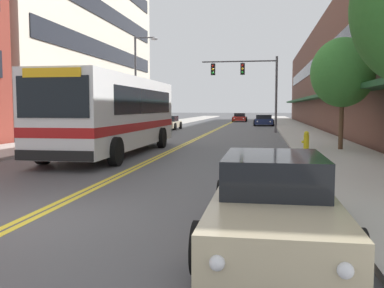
% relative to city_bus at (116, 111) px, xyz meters
% --- Properties ---
extents(ground_plane, '(240.00, 240.00, 0.00)m').
position_rel_city_bus_xyz_m(ground_plane, '(2.12, 26.18, -1.83)').
color(ground_plane, '#4C4C4F').
extents(sidewalk_left, '(3.53, 106.00, 0.12)m').
position_rel_city_bus_xyz_m(sidewalk_left, '(-5.14, 26.18, -1.77)').
color(sidewalk_left, '#B2ADA5').
rests_on(sidewalk_left, ground_plane).
extents(sidewalk_right, '(3.53, 106.00, 0.12)m').
position_rel_city_bus_xyz_m(sidewalk_right, '(9.38, 26.18, -1.77)').
color(sidewalk_right, '#B2ADA5').
rests_on(sidewalk_right, ground_plane).
extents(centre_line, '(0.34, 106.00, 0.01)m').
position_rel_city_bus_xyz_m(centre_line, '(2.12, 26.18, -1.83)').
color(centre_line, yellow).
rests_on(centre_line, ground_plane).
extents(storefront_row_right, '(9.10, 68.00, 10.16)m').
position_rel_city_bus_xyz_m(storefront_row_right, '(15.38, 26.18, 3.24)').
color(storefront_row_right, brown).
rests_on(storefront_row_right, ground_plane).
extents(city_bus, '(2.95, 11.14, 3.24)m').
position_rel_city_bus_xyz_m(city_bus, '(0.00, 0.00, 0.00)').
color(city_bus, silver).
rests_on(city_bus, ground_plane).
extents(car_silver_parked_left_near, '(2.07, 4.75, 1.40)m').
position_rel_city_bus_xyz_m(car_silver_parked_left_near, '(-2.23, 14.13, -1.18)').
color(car_silver_parked_left_near, '#B7B7BC').
rests_on(car_silver_parked_left_near, ground_plane).
extents(car_champagne_parked_left_far, '(2.00, 4.27, 1.24)m').
position_rel_city_bus_xyz_m(car_champagne_parked_left_far, '(-2.25, 20.61, -1.25)').
color(car_champagne_parked_left_far, beige).
rests_on(car_champagne_parked_left_far, ground_plane).
extents(car_beige_parked_right_foreground, '(1.97, 4.83, 1.28)m').
position_rel_city_bus_xyz_m(car_beige_parked_right_foreground, '(6.44, -11.30, -1.24)').
color(car_beige_parked_right_foreground, '#BCAD89').
rests_on(car_beige_parked_right_foreground, ground_plane).
extents(car_navy_parked_right_mid, '(2.21, 4.41, 1.20)m').
position_rel_city_bus_xyz_m(car_navy_parked_right_mid, '(6.43, 30.59, -1.26)').
color(car_navy_parked_right_mid, '#19234C').
rests_on(car_navy_parked_right_mid, ground_plane).
extents(car_red_moving_lead, '(2.05, 4.20, 1.21)m').
position_rel_city_bus_xyz_m(car_red_moving_lead, '(3.08, 43.72, -1.27)').
color(car_red_moving_lead, maroon).
rests_on(car_red_moving_lead, ground_plane).
extents(traffic_signal_mast, '(6.00, 0.38, 6.01)m').
position_rel_city_bus_xyz_m(traffic_signal_mast, '(5.23, 16.82, 2.46)').
color(traffic_signal_mast, '#47474C').
rests_on(traffic_signal_mast, ground_plane).
extents(street_lamp_left_far, '(1.83, 0.28, 7.32)m').
position_rel_city_bus_xyz_m(street_lamp_left_far, '(-2.94, 13.54, 2.51)').
color(street_lamp_left_far, '#47474C').
rests_on(street_lamp_left_far, ground_plane).
extents(street_tree_right_mid, '(2.80, 2.80, 4.97)m').
position_rel_city_bus_xyz_m(street_tree_right_mid, '(9.76, 2.32, 1.71)').
color(street_tree_right_mid, brown).
rests_on(street_tree_right_mid, sidewalk_right).
extents(fire_hydrant, '(0.31, 0.23, 0.90)m').
position_rel_city_bus_xyz_m(fire_hydrant, '(8.07, 0.45, -1.26)').
color(fire_hydrant, yellow).
rests_on(fire_hydrant, sidewalk_right).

